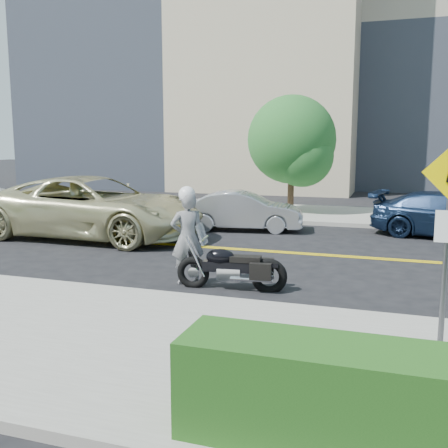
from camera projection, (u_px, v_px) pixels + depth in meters
name	position (u px, v px, depth m)	size (l,w,h in m)	color
ground_plane	(264.00, 251.00, 14.81)	(120.00, 120.00, 0.00)	black
sidewalk_near	(141.00, 345.00, 7.77)	(60.00, 5.00, 0.15)	#9E9B91
sidewalk_far	(308.00, 214.00, 21.83)	(60.00, 5.00, 0.15)	#9E9B91
building_left	(204.00, 5.00, 36.59)	(22.00, 14.00, 25.00)	tan
pedestrian_sign	(448.00, 222.00, 7.28)	(0.78, 0.08, 3.00)	#4C4C51
motorcyclist	(187.00, 236.00, 11.30)	(0.87, 0.80, 2.13)	#9C9CA0
motorcycle	(232.00, 257.00, 10.90)	(2.25, 0.68, 1.37)	black
suv	(93.00, 207.00, 16.73)	(3.27, 7.10, 1.97)	beige
parked_car_silver	(243.00, 211.00, 18.19)	(1.44, 4.12, 1.36)	#A1A2A9
tree_far_a	(292.00, 140.00, 21.48)	(3.62, 3.62, 4.95)	#382619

